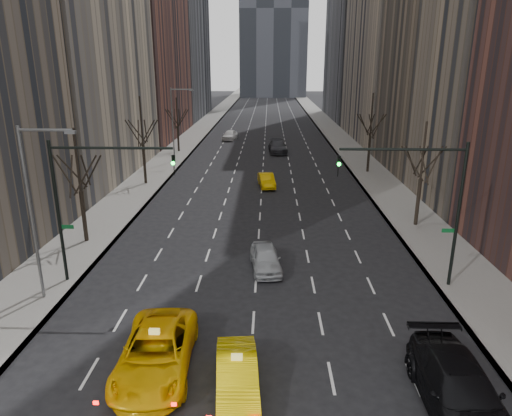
# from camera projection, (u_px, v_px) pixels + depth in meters

# --- Properties ---
(sidewalk_left) EXTENTS (4.50, 320.00, 0.15)m
(sidewalk_left) POSITION_uv_depth(u_px,v_px,m) (197.00, 133.00, 81.41)
(sidewalk_left) COLOR slate
(sidewalk_left) RESTS_ON ground
(sidewalk_right) EXTENTS (4.50, 320.00, 0.15)m
(sidewalk_right) POSITION_uv_depth(u_px,v_px,m) (334.00, 133.00, 80.75)
(sidewalk_right) COLOR slate
(sidewalk_right) RESTS_ON ground
(tree_lw_b) EXTENTS (3.36, 3.50, 7.82)m
(tree_lw_b) POSITION_uv_depth(u_px,v_px,m) (81.00, 191.00, 30.77)
(tree_lw_b) COLOR black
(tree_lw_b) RESTS_ON ground
(tree_lw_c) EXTENTS (3.36, 3.50, 8.74)m
(tree_lw_c) POSITION_uv_depth(u_px,v_px,m) (143.00, 146.00, 45.91)
(tree_lw_c) COLOR black
(tree_lw_c) RESTS_ON ground
(tree_lw_d) EXTENTS (3.36, 3.50, 7.36)m
(tree_lw_d) POSITION_uv_depth(u_px,v_px,m) (178.00, 127.00, 63.20)
(tree_lw_d) COLOR black
(tree_lw_d) RESTS_ON ground
(tree_rw_b) EXTENTS (3.36, 3.50, 7.82)m
(tree_rw_b) POSITION_uv_depth(u_px,v_px,m) (420.00, 179.00, 33.93)
(tree_rw_b) COLOR black
(tree_rw_b) RESTS_ON ground
(tree_rw_c) EXTENTS (3.36, 3.50, 8.74)m
(tree_rw_c) POSITION_uv_depth(u_px,v_px,m) (370.00, 137.00, 50.98)
(tree_rw_c) COLOR black
(tree_rw_c) RESTS_ON ground
(traffic_mast_left) EXTENTS (6.69, 0.39, 8.00)m
(traffic_mast_left) POSITION_uv_depth(u_px,v_px,m) (86.00, 190.00, 24.43)
(traffic_mast_left) COLOR black
(traffic_mast_left) RESTS_ON ground
(traffic_mast_right) EXTENTS (6.69, 0.39, 8.00)m
(traffic_mast_right) POSITION_uv_depth(u_px,v_px,m) (429.00, 192.00, 23.94)
(traffic_mast_right) COLOR black
(traffic_mast_right) RESTS_ON ground
(streetlight_near) EXTENTS (2.83, 0.22, 9.00)m
(streetlight_near) POSITION_uv_depth(u_px,v_px,m) (36.00, 198.00, 22.54)
(streetlight_near) COLOR slate
(streetlight_near) RESTS_ON ground
(streetlight_far) EXTENTS (2.83, 0.22, 9.00)m
(streetlight_far) POSITION_uv_depth(u_px,v_px,m) (175.00, 117.00, 55.88)
(streetlight_far) COLOR slate
(streetlight_far) RESTS_ON ground
(taxi_suv) EXTENTS (3.11, 6.25, 1.70)m
(taxi_suv) POSITION_uv_depth(u_px,v_px,m) (156.00, 352.00, 18.35)
(taxi_suv) COLOR #FFBE05
(taxi_suv) RESTS_ON ground
(taxi_sedan) EXTENTS (1.96, 4.54, 1.45)m
(taxi_sedan) POSITION_uv_depth(u_px,v_px,m) (237.00, 376.00, 17.14)
(taxi_sedan) COLOR #FFD905
(taxi_sedan) RESTS_ON ground
(silver_sedan_ahead) EXTENTS (2.19, 4.40, 1.44)m
(silver_sedan_ahead) POSITION_uv_depth(u_px,v_px,m) (266.00, 258.00, 27.53)
(silver_sedan_ahead) COLOR #9DA0A4
(silver_sedan_ahead) RESTS_ON ground
(parked_suv_black) EXTENTS (2.61, 6.28, 1.81)m
(parked_suv_black) POSITION_uv_depth(u_px,v_px,m) (459.00, 390.00, 16.16)
(parked_suv_black) COLOR black
(parked_suv_black) RESTS_ON ground
(far_taxi) EXTENTS (1.98, 4.27, 1.36)m
(far_taxi) POSITION_uv_depth(u_px,v_px,m) (267.00, 180.00, 46.01)
(far_taxi) COLOR #EBB004
(far_taxi) RESTS_ON ground
(far_suv_grey) EXTENTS (2.82, 5.98, 1.69)m
(far_suv_grey) POSITION_uv_depth(u_px,v_px,m) (278.00, 147.00, 63.60)
(far_suv_grey) COLOR #2F2F34
(far_suv_grey) RESTS_ON ground
(far_car_white) EXTENTS (2.49, 4.88, 1.59)m
(far_car_white) POSITION_uv_depth(u_px,v_px,m) (230.00, 135.00, 74.22)
(far_car_white) COLOR white
(far_car_white) RESTS_ON ground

